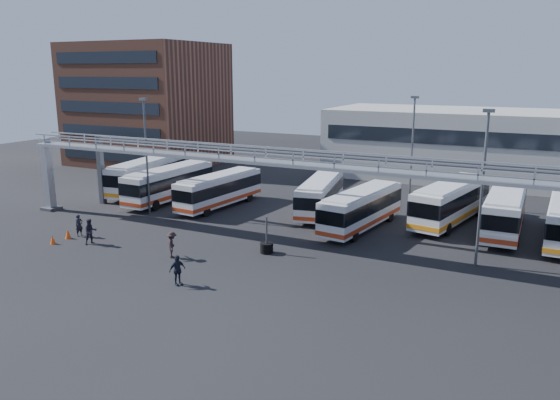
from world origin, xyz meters
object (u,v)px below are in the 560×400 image
at_px(bus_2, 219,189).
at_px(bus_4, 320,194).
at_px(light_pole_mid, 483,180).
at_px(pedestrian_c, 172,245).
at_px(bus_0, 147,174).
at_px(bus_1, 169,183).
at_px(light_pole_left, 146,150).
at_px(bus_6, 451,201).
at_px(bus_5, 362,208).
at_px(cone_left, 53,240).
at_px(bus_7, 505,210).
at_px(pedestrian_b, 90,232).
at_px(cone_right, 68,234).
at_px(light_pole_back, 412,144).
at_px(tire_stack, 267,247).
at_px(pedestrian_a, 79,225).
at_px(pedestrian_d, 177,270).

xyz_separation_m(bus_2, bus_4, (9.26, 2.21, 0.01)).
relative_size(light_pole_mid, pedestrian_c, 5.55).
relative_size(bus_0, bus_1, 1.06).
xyz_separation_m(light_pole_left, bus_6, (24.69, 8.69, -3.80)).
distance_m(bus_5, cone_left, 23.75).
bearing_deg(bus_4, bus_7, -7.84).
relative_size(bus_0, pedestrian_b, 6.10).
xyz_separation_m(bus_5, pedestrian_c, (-9.37, -12.42, -0.85)).
relative_size(bus_4, cone_right, 14.68).
bearing_deg(bus_7, light_pole_back, 144.27).
distance_m(bus_0, pedestrian_c, 21.48).
distance_m(light_pole_back, bus_7, 11.64).
distance_m(bus_1, pedestrian_c, 16.86).
bearing_deg(bus_2, bus_7, 12.29).
height_order(bus_6, pedestrian_b, bus_6).
relative_size(bus_6, tire_stack, 4.47).
relative_size(bus_2, pedestrian_b, 5.47).
relative_size(bus_1, bus_4, 1.04).
bearing_deg(light_pole_left, cone_right, -94.26).
bearing_deg(tire_stack, bus_6, 53.25).
bearing_deg(pedestrian_a, bus_7, -53.01).
bearing_deg(pedestrian_b, bus_5, -22.89).
height_order(bus_2, bus_5, bus_5).
height_order(light_pole_back, bus_4, light_pole_back).
bearing_deg(tire_stack, pedestrian_a, -168.80).
height_order(bus_1, pedestrian_b, bus_1).
distance_m(bus_5, bus_6, 7.90).
relative_size(bus_4, pedestrian_a, 6.17).
bearing_deg(cone_right, pedestrian_a, 69.64).
bearing_deg(tire_stack, light_pole_mid, 16.30).
bearing_deg(cone_right, pedestrian_c, 0.28).
height_order(bus_6, bus_7, bus_6).
bearing_deg(pedestrian_d, bus_2, 46.61).
bearing_deg(bus_0, light_pole_back, 8.40).
xyz_separation_m(light_pole_back, pedestrian_b, (-18.05, -22.97, -4.77)).
distance_m(pedestrian_b, pedestrian_c, 7.24).
relative_size(light_pole_back, bus_0, 0.87).
xyz_separation_m(bus_6, pedestrian_c, (-15.50, -17.40, -1.01)).
bearing_deg(bus_6, pedestrian_d, -108.90).
bearing_deg(pedestrian_c, pedestrian_d, -172.04).
height_order(bus_5, pedestrian_c, bus_5).
height_order(pedestrian_a, cone_right, pedestrian_a).
relative_size(bus_1, bus_6, 0.94).
distance_m(bus_7, pedestrian_b, 31.75).
relative_size(bus_0, bus_2, 1.12).
height_order(bus_2, bus_7, bus_7).
distance_m(light_pole_mid, cone_right, 30.16).
height_order(light_pole_mid, bus_5, light_pole_mid).
bearing_deg(cone_right, cone_left, -88.59).
height_order(pedestrian_a, pedestrian_c, pedestrian_c).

